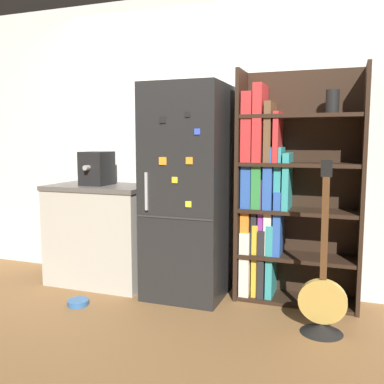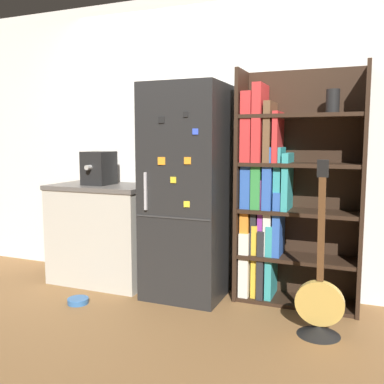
{
  "view_description": "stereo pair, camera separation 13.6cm",
  "coord_description": "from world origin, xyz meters",
  "px_view_note": "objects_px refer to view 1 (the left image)",
  "views": [
    {
      "loc": [
        1.25,
        -3.21,
        1.32
      ],
      "look_at": [
        0.03,
        0.15,
        0.89
      ],
      "focal_mm": 40.0,
      "sensor_mm": 36.0,
      "label": 1
    },
    {
      "loc": [
        1.37,
        -3.16,
        1.32
      ],
      "look_at": [
        0.03,
        0.15,
        0.89
      ],
      "focal_mm": 40.0,
      "sensor_mm": 36.0,
      "label": 2
    }
  ],
  "objects_px": {
    "guitar": "(322,309)",
    "refrigerator": "(188,192)",
    "pet_bowl": "(78,302)",
    "bookshelf": "(280,194)",
    "espresso_machine": "(97,168)"
  },
  "relations": [
    {
      "from": "refrigerator",
      "to": "guitar",
      "type": "distance_m",
      "value": 1.4
    },
    {
      "from": "refrigerator",
      "to": "pet_bowl",
      "type": "bearing_deg",
      "value": -143.51
    },
    {
      "from": "bookshelf",
      "to": "pet_bowl",
      "type": "distance_m",
      "value": 1.86
    },
    {
      "from": "pet_bowl",
      "to": "guitar",
      "type": "bearing_deg",
      "value": 4.34
    },
    {
      "from": "espresso_machine",
      "to": "refrigerator",
      "type": "bearing_deg",
      "value": -0.68
    },
    {
      "from": "bookshelf",
      "to": "pet_bowl",
      "type": "bearing_deg",
      "value": -154.44
    },
    {
      "from": "guitar",
      "to": "pet_bowl",
      "type": "xyz_separation_m",
      "value": [
        -1.87,
        -0.14,
        -0.15
      ]
    },
    {
      "from": "guitar",
      "to": "refrigerator",
      "type": "bearing_deg",
      "value": 160.27
    },
    {
      "from": "guitar",
      "to": "bookshelf",
      "type": "bearing_deg",
      "value": 124.11
    },
    {
      "from": "espresso_machine",
      "to": "guitar",
      "type": "relative_size",
      "value": 0.27
    },
    {
      "from": "guitar",
      "to": "pet_bowl",
      "type": "height_order",
      "value": "guitar"
    },
    {
      "from": "refrigerator",
      "to": "espresso_machine",
      "type": "relative_size",
      "value": 5.42
    },
    {
      "from": "espresso_machine",
      "to": "pet_bowl",
      "type": "bearing_deg",
      "value": -75.3
    },
    {
      "from": "refrigerator",
      "to": "espresso_machine",
      "type": "height_order",
      "value": "refrigerator"
    },
    {
      "from": "refrigerator",
      "to": "bookshelf",
      "type": "xyz_separation_m",
      "value": [
        0.75,
        0.16,
        -0.01
      ]
    }
  ]
}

